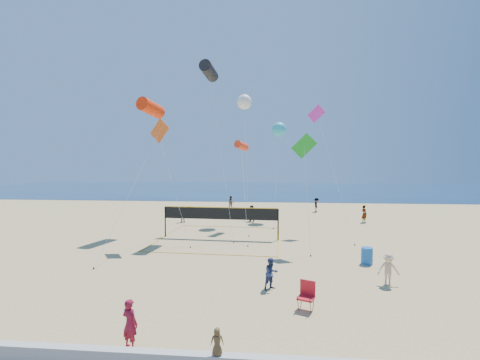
# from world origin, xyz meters

# --- Properties ---
(ground) EXTENTS (120.00, 120.00, 0.00)m
(ground) POSITION_xyz_m (0.00, 0.00, 0.00)
(ground) COLOR tan
(ground) RESTS_ON ground
(ocean) EXTENTS (140.00, 50.00, 0.03)m
(ocean) POSITION_xyz_m (0.00, 62.00, 0.01)
(ocean) COLOR #10284E
(ocean) RESTS_ON ground
(woman) EXTENTS (0.69, 0.57, 1.60)m
(woman) POSITION_xyz_m (-3.03, -1.93, 0.80)
(woman) COLOR maroon
(woman) RESTS_ON ground
(toddler) EXTENTS (0.41, 0.30, 0.77)m
(toddler) POSITION_xyz_m (-0.03, -3.02, 0.98)
(toddler) COLOR brown
(toddler) RESTS_ON seawall
(bystander_a) EXTENTS (0.91, 0.87, 1.48)m
(bystander_a) POSITION_xyz_m (1.53, 3.32, 0.74)
(bystander_a) COLOR navy
(bystander_a) RESTS_ON ground
(bystander_b) EXTENTS (1.05, 0.65, 1.56)m
(bystander_b) POSITION_xyz_m (7.23, 4.36, 0.78)
(bystander_b) COLOR #DAB291
(bystander_b) RESTS_ON ground
(far_person_0) EXTENTS (1.04, 0.74, 1.63)m
(far_person_0) POSITION_xyz_m (-7.20, 19.77, 0.82)
(far_person_0) COLOR gray
(far_person_0) RESTS_ON ground
(far_person_1) EXTENTS (1.55, 1.30, 1.67)m
(far_person_1) POSITION_xyz_m (-0.31, 20.80, 0.83)
(far_person_1) COLOR gray
(far_person_1) RESTS_ON ground
(far_person_2) EXTENTS (0.65, 0.76, 1.75)m
(far_person_2) POSITION_xyz_m (10.95, 21.19, 0.88)
(far_person_2) COLOR gray
(far_person_2) RESTS_ON ground
(far_person_3) EXTENTS (0.89, 0.72, 1.71)m
(far_person_3) POSITION_xyz_m (-3.38, 29.05, 0.86)
(far_person_3) COLOR gray
(far_person_3) RESTS_ON ground
(far_person_4) EXTENTS (0.75, 1.16, 1.69)m
(far_person_4) POSITION_xyz_m (7.27, 28.02, 0.84)
(far_person_4) COLOR gray
(far_person_4) RESTS_ON ground
(camp_chair) EXTENTS (0.79, 0.91, 1.29)m
(camp_chair) POSITION_xyz_m (2.95, 1.33, 0.66)
(camp_chair) COLOR red
(camp_chair) RESTS_ON ground
(trash_barrel) EXTENTS (0.77, 0.77, 0.98)m
(trash_barrel) POSITION_xyz_m (7.19, 7.61, 0.49)
(trash_barrel) COLOR #1A5AAD
(trash_barrel) RESTS_ON ground
(volleyball_net) EXTENTS (9.69, 9.55, 2.48)m
(volleyball_net) POSITION_xyz_m (-2.39, 13.27, 1.71)
(volleyball_net) COLOR black
(volleyball_net) RESTS_ON ground
(kite_0) EXTENTS (5.41, 6.29, 11.36)m
(kite_0) POSITION_xyz_m (-8.56, 15.03, 10.61)
(kite_0) COLOR red
(kite_0) RESTS_ON ground
(kite_1) EXTENTS (3.05, 4.35, 14.19)m
(kite_1) POSITION_xyz_m (-3.54, 14.91, 13.52)
(kite_1) COLOR black
(kite_1) RESTS_ON ground
(kite_2) EXTENTS (1.70, 7.52, 7.99)m
(kite_2) POSITION_xyz_m (-1.06, 17.47, 7.51)
(kite_2) COLOR red
(kite_2) RESTS_ON ground
(kite_3) EXTENTS (2.76, 6.28, 9.19)m
(kite_3) POSITION_xyz_m (-6.57, 10.89, 7.90)
(kite_3) COLOR #D1531A
(kite_3) RESTS_ON ground
(kite_4) EXTENTS (1.74, 1.87, 7.98)m
(kite_4) POSITION_xyz_m (3.80, 10.46, 6.82)
(kite_4) COLOR green
(kite_4) RESTS_ON ground
(kite_5) EXTENTS (2.95, 5.39, 11.08)m
(kite_5) POSITION_xyz_m (5.66, 16.77, 9.64)
(kite_5) COLOR #E230B7
(kite_5) RESTS_ON ground
(kite_6) EXTENTS (1.91, 8.11, 12.90)m
(kite_6) POSITION_xyz_m (-1.08, 21.16, 12.14)
(kite_6) COLOR white
(kite_6) RESTS_ON ground
(kite_7) EXTENTS (1.83, 6.76, 10.30)m
(kite_7) POSITION_xyz_m (2.48, 22.92, 9.53)
(kite_7) COLOR #2AB1CB
(kite_7) RESTS_ON ground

